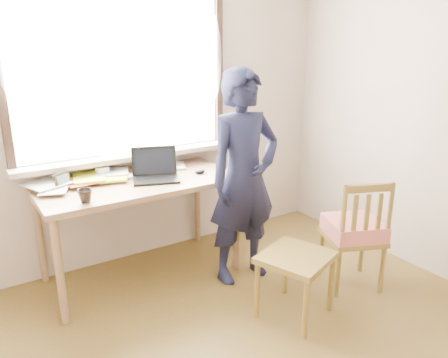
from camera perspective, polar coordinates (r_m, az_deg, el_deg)
room_shell at (r=2.15m, az=8.57°, el=12.36°), size 3.52×4.02×2.61m
desk at (r=3.43m, az=-11.14°, el=-1.50°), size 1.50×0.75×0.81m
laptop at (r=3.41m, az=-8.97°, el=0.95°), size 0.42×0.38×0.24m
mug_white at (r=3.54m, az=-15.58°, el=0.90°), size 0.16×0.16×0.09m
mug_dark at (r=3.02m, az=-17.68°, el=-2.11°), size 0.12×0.12×0.09m
mouse at (r=3.52m, az=-3.16°, el=0.98°), size 0.09×0.06×0.03m
desk_clutter at (r=3.47m, az=-17.53°, el=0.13°), size 0.68×0.54×0.06m
book_a at (r=3.50m, az=-17.37°, el=-0.00°), size 0.30×0.33×0.03m
book_b at (r=3.72m, az=-7.74°, el=1.61°), size 0.24×0.27×0.02m
picture_frame at (r=3.34m, az=-20.34°, el=-0.32°), size 0.13×0.09×0.11m
work_chair at (r=3.04m, az=9.35°, el=-10.92°), size 0.57×0.55×0.46m
side_chair at (r=3.46m, az=16.65°, el=-6.42°), size 0.53×0.52×0.88m
person at (r=3.33m, az=2.61°, el=0.11°), size 0.61×0.40×1.65m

